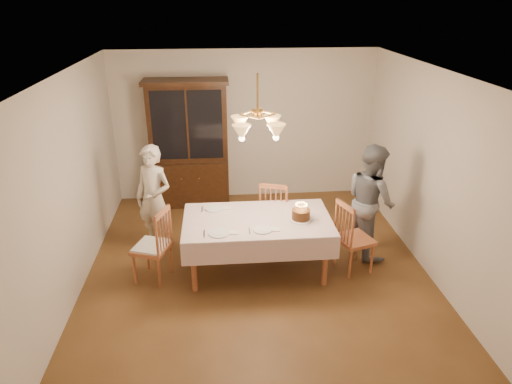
{
  "coord_description": "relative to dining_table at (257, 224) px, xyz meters",
  "views": [
    {
      "loc": [
        -0.46,
        -5.22,
        3.43
      ],
      "look_at": [
        0.0,
        0.2,
        1.05
      ],
      "focal_mm": 32.0,
      "sensor_mm": 36.0,
      "label": 1
    }
  ],
  "objects": [
    {
      "name": "dining_table",
      "position": [
        0.0,
        0.0,
        0.0
      ],
      "size": [
        1.9,
        1.1,
        0.76
      ],
      "color": "#9A4E2C",
      "rests_on": "ground"
    },
    {
      "name": "birthday_cake",
      "position": [
        0.55,
        -0.06,
        0.14
      ],
      "size": [
        0.3,
        0.3,
        0.22
      ],
      "color": "white",
      "rests_on": "dining_table"
    },
    {
      "name": "place_setting_near_right",
      "position": [
        0.05,
        -0.31,
        0.08
      ],
      "size": [
        0.38,
        0.24,
        0.02
      ],
      "color": "white",
      "rests_on": "dining_table"
    },
    {
      "name": "adult_in_grey",
      "position": [
        1.6,
        0.34,
        0.12
      ],
      "size": [
        0.77,
        0.9,
        1.61
      ],
      "primitive_type": "imported",
      "rotation": [
        0.0,
        0.0,
        1.79
      ],
      "color": "slate",
      "rests_on": "ground"
    },
    {
      "name": "china_hutch",
      "position": [
        -0.96,
        2.25,
        0.36
      ],
      "size": [
        1.38,
        0.54,
        2.16
      ],
      "color": "black",
      "rests_on": "ground"
    },
    {
      "name": "chair_left_end",
      "position": [
        -1.35,
        -0.1,
        -0.23
      ],
      "size": [
        0.54,
        0.56,
        1.0
      ],
      "color": "#9A4E2C",
      "rests_on": "ground"
    },
    {
      "name": "chair_right_end",
      "position": [
        1.27,
        -0.1,
        -0.24
      ],
      "size": [
        0.54,
        0.55,
        1.0
      ],
      "color": "#9A4E2C",
      "rests_on": "ground"
    },
    {
      "name": "elderly_woman",
      "position": [
        -1.4,
        0.71,
        0.09
      ],
      "size": [
        0.67,
        0.6,
        1.55
      ],
      "primitive_type": "imported",
      "rotation": [
        0.0,
        0.0,
        -0.52
      ],
      "color": "#EFE1CA",
      "rests_on": "ground"
    },
    {
      "name": "chair_far_side",
      "position": [
        0.33,
        0.72,
        -0.24
      ],
      "size": [
        0.55,
        0.54,
        1.0
      ],
      "color": "#9A4E2C",
      "rests_on": "ground"
    },
    {
      "name": "place_setting_near_left",
      "position": [
        -0.48,
        -0.35,
        0.08
      ],
      "size": [
        0.41,
        0.27,
        0.02
      ],
      "color": "white",
      "rests_on": "dining_table"
    },
    {
      "name": "room_shell",
      "position": [
        0.0,
        0.0,
        0.9
      ],
      "size": [
        5.0,
        5.0,
        5.0
      ],
      "color": "white",
      "rests_on": "ground"
    },
    {
      "name": "place_setting_far_left",
      "position": [
        -0.53,
        0.34,
        0.08
      ],
      "size": [
        0.4,
        0.25,
        0.02
      ],
      "color": "white",
      "rests_on": "dining_table"
    },
    {
      "name": "chandelier",
      "position": [
        -0.0,
        -0.0,
        1.29
      ],
      "size": [
        0.62,
        0.62,
        0.73
      ],
      "color": "#BF8C3F",
      "rests_on": "ground"
    },
    {
      "name": "ground",
      "position": [
        0.0,
        0.0,
        -0.68
      ],
      "size": [
        5.0,
        5.0,
        0.0
      ],
      "primitive_type": "plane",
      "color": "#543418",
      "rests_on": "ground"
    }
  ]
}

